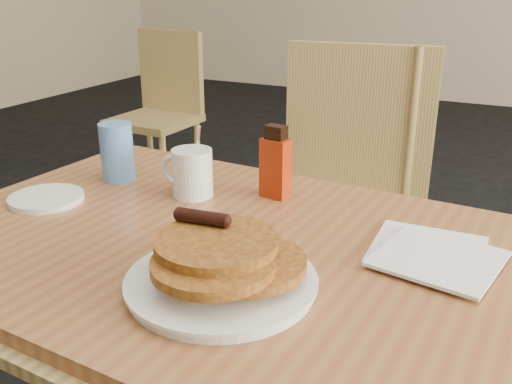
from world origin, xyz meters
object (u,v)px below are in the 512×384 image
blue_tumbler (117,152)px  pancake_plate (221,270)px  main_table (225,263)px  syrup_bottle (276,164)px  coffee_mug (191,172)px  chair_main_far (345,184)px  chair_wall_extra (163,99)px

blue_tumbler → pancake_plate: bearing=-35.2°
main_table → syrup_bottle: 0.25m
main_table → pancake_plate: pancake_plate is taller
coffee_mug → syrup_bottle: (0.16, 0.07, 0.02)m
chair_main_far → pancake_plate: size_ratio=3.51×
chair_wall_extra → coffee_mug: (1.23, -1.62, 0.27)m
main_table → blue_tumbler: blue_tumbler is taller
chair_wall_extra → coffee_mug: 2.06m
main_table → pancake_plate: (0.08, -0.14, 0.07)m
chair_main_far → chair_wall_extra: bearing=137.0°
chair_wall_extra → pancake_plate: chair_wall_extra is taller
main_table → blue_tumbler: size_ratio=9.29×
pancake_plate → syrup_bottle: size_ratio=1.88×
pancake_plate → coffee_mug: (-0.24, 0.30, 0.02)m
chair_wall_extra → chair_main_far: bearing=-33.9°
chair_wall_extra → syrup_bottle: bearing=-45.8°
syrup_bottle → pancake_plate: bearing=-68.6°
blue_tumbler → main_table: bearing=-24.7°
chair_main_far → syrup_bottle: size_ratio=6.58×
syrup_bottle → chair_wall_extra: bearing=140.5°
main_table → blue_tumbler: (-0.37, 0.17, 0.11)m
chair_wall_extra → coffee_mug: size_ratio=5.74×
syrup_bottle → main_table: bearing=-79.4°
main_table → chair_main_far: chair_main_far is taller
chair_wall_extra → pancake_plate: 2.44m
syrup_bottle → coffee_mug: bearing=-147.0°
syrup_bottle → blue_tumbler: (-0.36, -0.06, -0.01)m
main_table → coffee_mug: bearing=136.7°
coffee_mug → blue_tumbler: bearing=155.5°
blue_tumbler → chair_main_far: bearing=60.7°
chair_wall_extra → pancake_plate: size_ratio=3.17×
chair_wall_extra → blue_tumbler: size_ratio=6.99×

